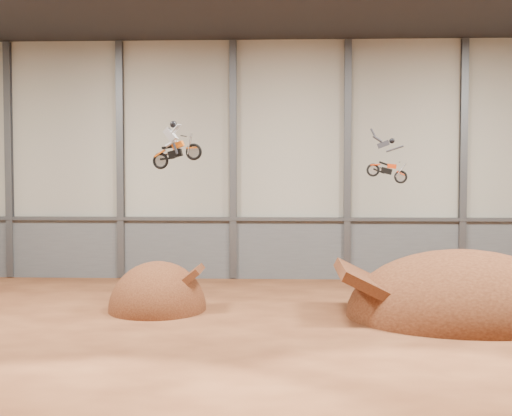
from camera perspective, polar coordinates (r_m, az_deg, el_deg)
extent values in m
plane|color=#532916|center=(27.61, 2.90, -10.35)|extent=(40.00, 40.00, 0.00)
cube|color=#ABA797|center=(41.87, 2.74, 3.85)|extent=(40.00, 0.10, 14.00)
cube|color=#585C60|center=(42.02, 2.73, -3.32)|extent=(39.80, 0.18, 3.50)
cube|color=#47494F|center=(41.71, 2.73, -0.89)|extent=(39.80, 0.35, 0.20)
cube|color=#47494F|center=(44.78, -19.15, 3.63)|extent=(0.40, 0.36, 13.90)
cube|color=#47494F|center=(42.79, -10.80, 3.78)|extent=(0.40, 0.36, 13.90)
cube|color=#47494F|center=(41.78, -1.84, 3.86)|extent=(0.40, 0.36, 13.90)
cube|color=#47494F|center=(41.82, 7.33, 3.83)|extent=(0.40, 0.36, 13.90)
cube|color=#47494F|center=(42.91, 16.25, 3.71)|extent=(0.40, 0.36, 13.90)
ellipsoid|color=#401D10|center=(33.32, -7.87, -8.06)|extent=(4.45, 5.13, 4.45)
ellipsoid|color=#401D10|center=(32.74, 16.21, -8.35)|extent=(10.17, 9.00, 5.87)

